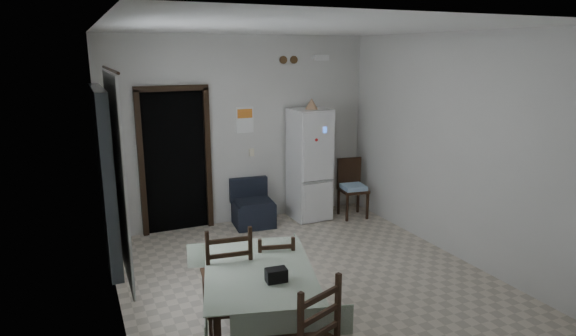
% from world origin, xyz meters
% --- Properties ---
extents(ground, '(4.50, 4.50, 0.00)m').
position_xyz_m(ground, '(0.00, 0.00, 0.00)').
color(ground, '#B8AB96').
rests_on(ground, ground).
extents(ceiling, '(4.20, 4.50, 0.02)m').
position_xyz_m(ceiling, '(0.00, 0.00, 2.90)').
color(ceiling, white).
rests_on(ceiling, ground).
extents(wall_back, '(4.20, 0.02, 2.90)m').
position_xyz_m(wall_back, '(0.00, 2.25, 1.45)').
color(wall_back, beige).
rests_on(wall_back, ground).
extents(wall_front, '(4.20, 0.02, 2.90)m').
position_xyz_m(wall_front, '(0.00, -2.25, 1.45)').
color(wall_front, beige).
rests_on(wall_front, ground).
extents(wall_left, '(0.02, 4.50, 2.90)m').
position_xyz_m(wall_left, '(-2.10, 0.00, 1.45)').
color(wall_left, beige).
rests_on(wall_left, ground).
extents(wall_right, '(0.02, 4.50, 2.90)m').
position_xyz_m(wall_right, '(2.10, 0.00, 1.45)').
color(wall_right, beige).
rests_on(wall_right, ground).
extents(doorway, '(1.06, 0.52, 2.22)m').
position_xyz_m(doorway, '(-1.05, 2.45, 1.06)').
color(doorway, black).
rests_on(doorway, ground).
extents(window_recess, '(0.10, 1.20, 1.60)m').
position_xyz_m(window_recess, '(-2.15, -0.20, 1.55)').
color(window_recess, silver).
rests_on(window_recess, ground).
extents(curtain, '(0.02, 1.45, 1.85)m').
position_xyz_m(curtain, '(-2.04, -0.20, 1.55)').
color(curtain, silver).
rests_on(curtain, ground).
extents(curtain_rod, '(0.02, 1.60, 0.02)m').
position_xyz_m(curtain_rod, '(-2.03, -0.20, 2.50)').
color(curtain_rod, black).
rests_on(curtain_rod, ground).
extents(calendar, '(0.28, 0.02, 0.40)m').
position_xyz_m(calendar, '(0.05, 2.24, 1.62)').
color(calendar, white).
rests_on(calendar, ground).
extents(calendar_image, '(0.24, 0.01, 0.14)m').
position_xyz_m(calendar_image, '(0.05, 2.23, 1.72)').
color(calendar_image, orange).
rests_on(calendar_image, ground).
extents(light_switch, '(0.08, 0.02, 0.12)m').
position_xyz_m(light_switch, '(0.15, 2.24, 1.10)').
color(light_switch, beige).
rests_on(light_switch, ground).
extents(vent_left, '(0.12, 0.03, 0.12)m').
position_xyz_m(vent_left, '(0.70, 2.23, 2.52)').
color(vent_left, brown).
rests_on(vent_left, ground).
extents(vent_right, '(0.12, 0.03, 0.12)m').
position_xyz_m(vent_right, '(0.88, 2.23, 2.52)').
color(vent_right, brown).
rests_on(vent_right, ground).
extents(emergency_light, '(0.25, 0.07, 0.09)m').
position_xyz_m(emergency_light, '(1.35, 2.21, 2.55)').
color(emergency_light, white).
rests_on(emergency_light, ground).
extents(fridge, '(0.59, 0.59, 1.78)m').
position_xyz_m(fridge, '(1.02, 1.93, 0.89)').
color(fridge, silver).
rests_on(fridge, ground).
extents(tan_cone, '(0.22, 0.22, 0.17)m').
position_xyz_m(tan_cone, '(1.03, 1.90, 1.86)').
color(tan_cone, tan).
rests_on(tan_cone, fridge).
extents(navy_seat, '(0.65, 0.63, 0.72)m').
position_xyz_m(navy_seat, '(0.05, 1.93, 0.36)').
color(navy_seat, black).
rests_on(navy_seat, ground).
extents(corner_chair, '(0.46, 0.46, 0.95)m').
position_xyz_m(corner_chair, '(1.68, 1.65, 0.48)').
color(corner_chair, black).
rests_on(corner_chair, ground).
extents(dining_table, '(1.31, 1.66, 0.76)m').
position_xyz_m(dining_table, '(-0.98, -1.04, 0.38)').
color(dining_table, '#9CAB93').
rests_on(dining_table, ground).
extents(black_bag, '(0.19, 0.12, 0.12)m').
position_xyz_m(black_bag, '(-0.92, -1.32, 0.82)').
color(black_bag, black).
rests_on(black_bag, dining_table).
extents(dining_chair_far_left, '(0.52, 0.52, 1.08)m').
position_xyz_m(dining_chair_far_left, '(-1.15, -0.59, 0.54)').
color(dining_chair_far_left, black).
rests_on(dining_chair_far_left, ground).
extents(dining_chair_far_right, '(0.47, 0.47, 0.89)m').
position_xyz_m(dining_chair_far_right, '(-0.63, -0.58, 0.45)').
color(dining_chair_far_right, black).
rests_on(dining_chair_far_right, ground).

